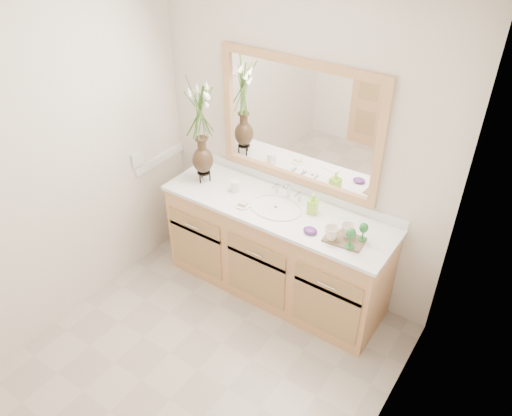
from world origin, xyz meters
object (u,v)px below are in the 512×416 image
Objects in this scene: tray at (344,239)px; flower_vase at (200,119)px; tumbler at (235,186)px; soap_bottle at (313,204)px.

flower_vase is at bearing 171.82° from tray.
tumbler is (0.30, 0.02, -0.49)m from flower_vase.
tumbler is at bearing 170.02° from tray.
tray is at bearing -4.68° from tumbler.
flower_vase is 2.97× the size of tray.
soap_bottle is 0.39m from tray.
tumbler is at bearing 171.78° from soap_bottle.
soap_bottle is (0.95, 0.10, -0.47)m from flower_vase.
tray is (0.99, -0.08, -0.04)m from tumbler.
flower_vase is at bearing 170.39° from soap_bottle.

